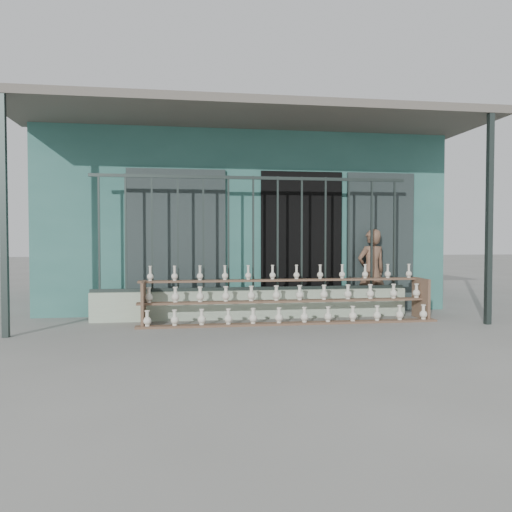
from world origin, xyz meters
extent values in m
plane|color=slate|center=(0.00, 0.00, 0.00)|extent=(60.00, 60.00, 0.00)
cube|color=#2F655D|center=(0.00, 4.30, 1.60)|extent=(7.00, 5.00, 3.20)
cube|color=black|center=(0.90, 1.82, 1.20)|extent=(1.40, 0.12, 2.40)
cube|color=#1F2A2A|center=(-1.20, 1.78, 1.20)|extent=(1.60, 0.08, 2.40)
cube|color=#1F2A2A|center=(2.30, 1.78, 1.20)|extent=(1.20, 0.08, 2.40)
cube|color=#59544C|center=(0.00, 1.20, 3.15)|extent=(7.40, 2.00, 0.12)
cube|color=#283330|center=(-3.35, 0.25, 1.55)|extent=(0.08, 0.08, 3.10)
cube|color=#283330|center=(3.35, 0.25, 1.55)|extent=(0.08, 0.08, 3.10)
cube|color=#A5B99F|center=(0.00, 1.30, 0.23)|extent=(5.00, 0.20, 0.45)
cube|color=#283330|center=(-2.35, 1.30, 1.35)|extent=(0.03, 0.03, 1.80)
cube|color=#283330|center=(-1.96, 1.30, 1.35)|extent=(0.03, 0.03, 1.80)
cube|color=#283330|center=(-1.57, 1.30, 1.35)|extent=(0.03, 0.03, 1.80)
cube|color=#283330|center=(-1.18, 1.30, 1.35)|extent=(0.03, 0.03, 1.80)
cube|color=#283330|center=(-0.78, 1.30, 1.35)|extent=(0.03, 0.03, 1.80)
cube|color=#283330|center=(-0.39, 1.30, 1.35)|extent=(0.03, 0.03, 1.80)
cube|color=#283330|center=(0.00, 1.30, 1.35)|extent=(0.03, 0.03, 1.80)
cube|color=#283330|center=(0.39, 1.30, 1.35)|extent=(0.03, 0.03, 1.80)
cube|color=#283330|center=(0.78, 1.30, 1.35)|extent=(0.03, 0.03, 1.80)
cube|color=#283330|center=(1.17, 1.30, 1.35)|extent=(0.03, 0.03, 1.80)
cube|color=#283330|center=(1.57, 1.30, 1.35)|extent=(0.03, 0.03, 1.80)
cube|color=#283330|center=(1.96, 1.30, 1.35)|extent=(0.03, 0.03, 1.80)
cube|color=#283330|center=(2.35, 1.30, 1.35)|extent=(0.03, 0.03, 1.80)
cube|color=#283330|center=(0.00, 1.30, 2.22)|extent=(5.00, 0.04, 0.05)
cube|color=#283330|center=(0.00, 1.30, 0.47)|extent=(5.00, 0.04, 0.05)
cube|color=brown|center=(0.48, 0.65, 0.01)|extent=(4.50, 0.18, 0.03)
cube|color=brown|center=(0.48, 0.90, 0.32)|extent=(4.50, 0.18, 0.03)
cube|color=brown|center=(0.48, 1.15, 0.61)|extent=(4.50, 0.18, 0.03)
cube|color=brown|center=(-1.67, 0.90, 0.32)|extent=(0.04, 0.55, 0.64)
cube|color=brown|center=(2.63, 0.90, 0.32)|extent=(0.04, 0.55, 0.64)
imported|color=brown|center=(2.08, 1.59, 0.71)|extent=(0.58, 0.44, 1.42)
camera|label=1|loc=(-1.11, -6.49, 1.26)|focal=35.00mm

